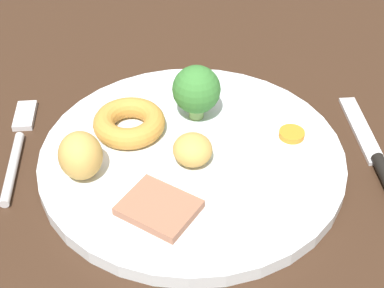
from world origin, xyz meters
The scene contains 10 objects.
dining_table centered at (0.00, 0.00, 1.80)cm, with size 120.00×84.00×3.60cm, color #382316.
dinner_plate centered at (-3.75, 2.31, 4.30)cm, with size 28.78×28.78×1.40cm, color white.
meat_slice_main centered at (-6.41, -5.23, 5.40)cm, with size 6.07×4.90×0.80cm, color #9E664C.
yorkshire_pudding centered at (-9.91, 5.37, 6.04)cm, with size 7.05×7.05×2.09cm, color #C68938.
roast_potato_left centered at (-3.67, 1.07, 6.38)cm, with size 3.64×3.80×2.77cm, color tan.
roast_potato_right centered at (-13.54, -0.67, 7.12)cm, with size 4.52×3.93×4.24cm, color tan.
carrot_coin_front centered at (5.91, 4.75, 5.30)cm, with size 2.49×2.49×0.60cm, color orange.
broccoli_floret centered at (-3.39, 7.81, 8.25)cm, with size 4.79×4.79×5.73cm.
fork centered at (-20.93, 4.30, 3.99)cm, with size 2.95×15.32×0.90cm.
knife centered at (14.00, 1.79, 4.05)cm, with size 3.15×18.55×1.20cm.
Camera 1 is at (-3.16, -37.79, 40.29)cm, focal length 53.05 mm.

